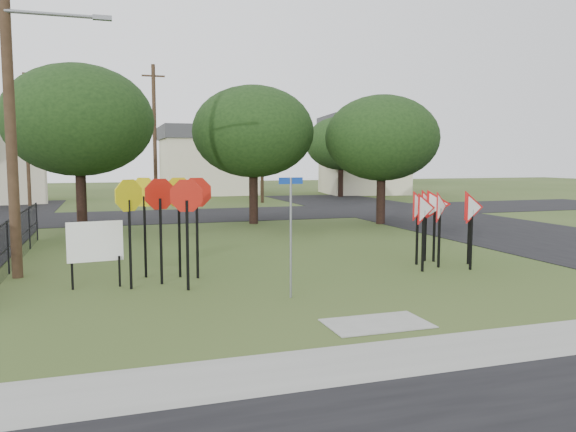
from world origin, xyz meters
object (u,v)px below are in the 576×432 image
(stop_sign_cluster, at_px, (166,206))
(yield_sign_cluster, at_px, (441,209))
(info_board, at_px, (95,244))
(street_name_sign, at_px, (291,229))

(stop_sign_cluster, distance_m, yield_sign_cluster, 8.05)
(yield_sign_cluster, xyz_separation_m, info_board, (-9.80, 0.05, -0.60))
(stop_sign_cluster, height_order, yield_sign_cluster, stop_sign_cluster)
(street_name_sign, bearing_deg, stop_sign_cluster, 135.21)
(yield_sign_cluster, bearing_deg, info_board, 179.72)
(street_name_sign, distance_m, stop_sign_cluster, 3.61)
(street_name_sign, relative_size, stop_sign_cluster, 1.02)
(street_name_sign, relative_size, info_board, 1.67)
(street_name_sign, xyz_separation_m, info_board, (-4.30, 2.41, -0.51))
(street_name_sign, relative_size, yield_sign_cluster, 0.96)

